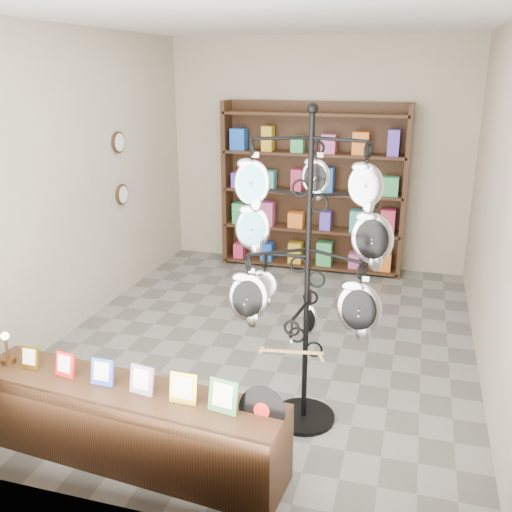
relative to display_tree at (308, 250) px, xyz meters
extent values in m
plane|color=slate|center=(-0.63, 1.26, -1.38)|extent=(5.00, 5.00, 0.00)
plane|color=#B3A590|center=(-0.63, 3.76, 0.12)|extent=(4.00, 0.00, 4.00)
plane|color=#B3A590|center=(-0.63, -1.24, 0.12)|extent=(4.00, 0.00, 4.00)
plane|color=#B3A590|center=(-2.63, 1.26, 0.12)|extent=(0.00, 5.00, 5.00)
plane|color=#B3A590|center=(1.37, 1.26, 0.12)|extent=(0.00, 5.00, 5.00)
plane|color=white|center=(-0.63, 1.26, 1.62)|extent=(5.00, 5.00, 0.00)
cylinder|color=black|center=(0.00, 0.00, -1.36)|extent=(0.52, 0.52, 0.03)
cylinder|color=black|center=(0.00, 0.00, -0.22)|extent=(0.04, 0.04, 2.33)
sphere|color=black|center=(0.00, 0.00, 0.97)|extent=(0.08, 0.08, 0.08)
ellipsoid|color=silver|center=(-0.02, 0.24, -0.65)|extent=(0.12, 0.05, 0.24)
cube|color=tan|center=(-0.04, -0.33, -0.64)|extent=(0.44, 0.08, 0.04)
cube|color=black|center=(-1.08, -0.81, -1.10)|extent=(2.29, 0.66, 0.55)
cube|color=yellow|center=(-1.85, -0.74, -0.74)|extent=(0.15, 0.06, 0.16)
cube|color=red|center=(-1.54, -0.77, -0.74)|extent=(0.16, 0.07, 0.17)
cube|color=#263FA5|center=(-1.23, -0.79, -0.73)|extent=(0.17, 0.07, 0.18)
cube|color=#E54C33|center=(-0.93, -0.82, -0.73)|extent=(0.18, 0.07, 0.19)
cube|color=yellow|center=(-0.62, -0.85, -0.72)|extent=(0.19, 0.08, 0.20)
cube|color=#337233|center=(-0.34, -0.87, -0.72)|extent=(0.20, 0.08, 0.21)
cylinder|color=black|center=(-0.10, -0.84, -0.79)|extent=(0.31, 0.10, 0.30)
cylinder|color=red|center=(-0.10, -0.84, -0.79)|extent=(0.10, 0.04, 0.10)
cylinder|color=#492E14|center=(-2.05, -0.72, -0.80)|extent=(0.10, 0.10, 0.04)
cylinder|color=#492E14|center=(-2.05, -0.72, -0.71)|extent=(0.02, 0.02, 0.14)
sphere|color=#FFBF59|center=(-2.05, -0.72, -0.61)|extent=(0.06, 0.06, 0.06)
cube|color=black|center=(-0.63, 3.70, -0.28)|extent=(2.40, 0.04, 2.20)
cube|color=black|center=(-1.81, 3.54, -0.28)|extent=(0.06, 0.36, 2.20)
cube|color=black|center=(0.55, 3.54, -0.28)|extent=(0.06, 0.36, 2.20)
cube|color=black|center=(-0.63, 3.54, -1.33)|extent=(2.36, 0.36, 0.04)
cube|color=black|center=(-0.63, 3.54, -0.83)|extent=(2.36, 0.36, 0.03)
cube|color=black|center=(-0.63, 3.54, -0.33)|extent=(2.36, 0.36, 0.04)
cube|color=black|center=(-0.63, 3.54, 0.17)|extent=(2.36, 0.36, 0.04)
cube|color=black|center=(-0.63, 3.54, 0.67)|extent=(2.36, 0.36, 0.04)
cylinder|color=black|center=(-2.60, 2.06, 0.42)|extent=(0.03, 0.24, 0.24)
cylinder|color=black|center=(-2.60, 2.06, -0.18)|extent=(0.03, 0.24, 0.24)
camera|label=1|loc=(0.71, -3.77, 1.22)|focal=40.00mm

